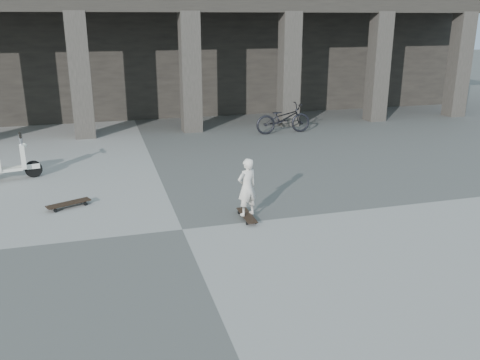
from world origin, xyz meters
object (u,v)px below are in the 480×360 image
object	(u,v)px
longboard	(247,216)
skateboard_spare	(69,204)
child	(247,187)
bicycle	(283,118)

from	to	relation	value
longboard	skateboard_spare	xyz separation A→B (m)	(-3.41, 1.61, 0.02)
longboard	child	size ratio (longest dim) A/B	0.74
child	bicycle	xyz separation A→B (m)	(3.41, 7.12, -0.15)
longboard	bicycle	bearing A→B (deg)	-25.28
longboard	child	world-z (taller)	child
skateboard_spare	bicycle	size ratio (longest dim) A/B	0.48
longboard	skateboard_spare	distance (m)	3.77
child	skateboard_spare	bearing A→B (deg)	-44.56
skateboard_spare	bicycle	xyz separation A→B (m)	(6.82, 5.51, 0.43)
skateboard_spare	bicycle	world-z (taller)	bicycle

